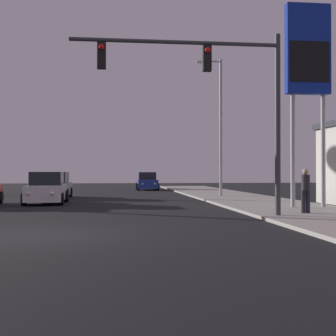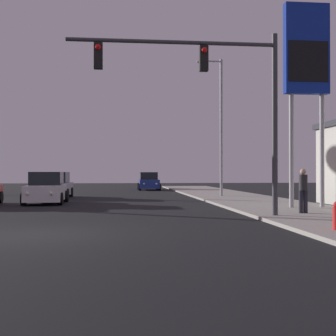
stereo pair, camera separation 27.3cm
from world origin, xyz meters
TOP-DOWN VIEW (x-y plane):
  - ground_plane at (0.00, 0.00)m, footprint 120.00×120.00m
  - sidewalk_right at (9.50, 10.00)m, footprint 5.00×60.00m
  - car_white at (-1.68, 12.63)m, footprint 2.04×4.34m
  - car_blue at (4.94, 31.44)m, footprint 2.04×4.32m
  - car_silver at (-1.98, 18.30)m, footprint 2.04×4.34m
  - traffic_light_mast at (5.59, 3.53)m, footprint 7.48×0.36m
  - street_lamp at (8.73, 17.50)m, footprint 1.74×0.24m
  - gas_station_sign at (10.42, 7.15)m, footprint 2.00×0.42m
  - pedestrian_on_sidewalk at (9.08, 4.28)m, footprint 0.34×0.32m

SIDE VIEW (x-z plane):
  - ground_plane at x=0.00m, z-range 0.00..0.00m
  - sidewalk_right at x=9.50m, z-range 0.00..0.12m
  - car_white at x=-1.68m, z-range -0.08..1.60m
  - car_blue at x=4.94m, z-range -0.08..1.60m
  - car_silver at x=-1.98m, z-range -0.08..1.60m
  - pedestrian_on_sidewalk at x=9.08m, z-range 0.20..1.87m
  - traffic_light_mast at x=5.59m, z-range 1.49..7.99m
  - street_lamp at x=8.73m, z-range 0.62..9.62m
  - gas_station_sign at x=10.42m, z-range 2.12..11.12m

